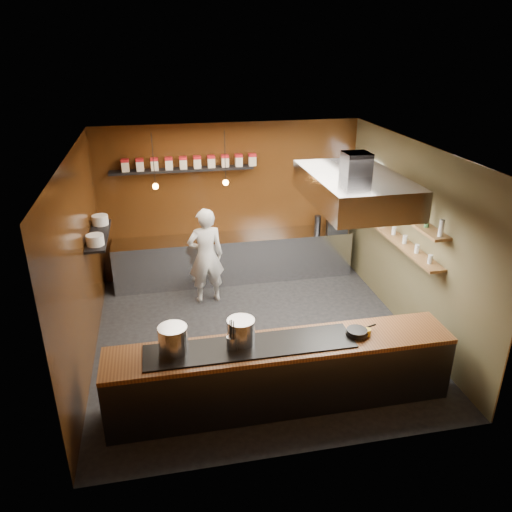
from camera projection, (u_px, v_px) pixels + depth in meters
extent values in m
plane|color=black|center=(256.00, 337.00, 8.01)|extent=(5.00, 5.00, 0.00)
plane|color=black|center=(231.00, 201.00, 9.65)|extent=(5.00, 0.00, 5.00)
plane|color=black|center=(81.00, 265.00, 6.96)|extent=(0.00, 5.00, 5.00)
plane|color=brown|center=(412.00, 239.00, 7.86)|extent=(0.00, 5.00, 5.00)
plane|color=silver|center=(256.00, 150.00, 6.80)|extent=(5.00, 5.00, 0.00)
plane|color=white|center=(368.00, 186.00, 9.22)|extent=(0.00, 1.00, 1.00)
cube|color=silver|center=(234.00, 258.00, 9.78)|extent=(4.60, 0.65, 0.90)
cube|color=#38383D|center=(281.00, 376.00, 6.40)|extent=(4.40, 0.70, 0.86)
cube|color=brown|center=(282.00, 346.00, 6.22)|extent=(4.40, 0.72, 0.06)
cube|color=black|center=(250.00, 346.00, 6.13)|extent=(2.60, 0.55, 0.02)
cube|color=black|center=(182.00, 170.00, 9.08)|extent=(2.60, 0.26, 0.04)
cube|color=black|center=(99.00, 235.00, 7.86)|extent=(0.30, 1.40, 0.04)
cube|color=brown|center=(397.00, 208.00, 7.93)|extent=(0.26, 2.80, 0.04)
cube|color=brown|center=(393.00, 236.00, 8.12)|extent=(0.26, 2.80, 0.04)
cube|color=#38383D|center=(356.00, 163.00, 6.74)|extent=(0.35, 0.35, 0.30)
cube|color=silver|center=(354.00, 189.00, 6.88)|extent=(1.20, 2.00, 0.40)
cube|color=white|center=(353.00, 203.00, 6.97)|extent=(1.00, 1.80, 0.02)
cylinder|color=black|center=(153.00, 160.00, 8.26)|extent=(0.01, 0.01, 0.90)
sphere|color=orange|center=(156.00, 186.00, 8.44)|extent=(0.10, 0.10, 0.10)
cylinder|color=black|center=(225.00, 157.00, 8.47)|extent=(0.01, 0.01, 0.90)
sphere|color=orange|center=(226.00, 183.00, 8.66)|extent=(0.10, 0.10, 0.10)
cube|color=beige|center=(125.00, 167.00, 8.86)|extent=(0.13, 0.13, 0.17)
cube|color=#B5161D|center=(125.00, 161.00, 8.81)|extent=(0.13, 0.13, 0.05)
cube|color=beige|center=(140.00, 166.00, 8.90)|extent=(0.13, 0.13, 0.17)
cube|color=#B5161D|center=(139.00, 160.00, 8.86)|extent=(0.13, 0.13, 0.05)
cube|color=beige|center=(155.00, 165.00, 8.95)|extent=(0.13, 0.13, 0.17)
cube|color=#B5161D|center=(154.00, 159.00, 8.91)|extent=(0.13, 0.13, 0.05)
cube|color=beige|center=(169.00, 165.00, 9.00)|extent=(0.13, 0.13, 0.17)
cube|color=#B5161D|center=(169.00, 159.00, 8.95)|extent=(0.13, 0.13, 0.05)
cube|color=beige|center=(183.00, 164.00, 9.04)|extent=(0.13, 0.13, 0.17)
cube|color=#B5161D|center=(183.00, 158.00, 9.00)|extent=(0.14, 0.13, 0.05)
cube|color=beige|center=(197.00, 163.00, 9.09)|extent=(0.13, 0.13, 0.17)
cube|color=#B5161D|center=(197.00, 157.00, 9.04)|extent=(0.14, 0.13, 0.05)
cube|color=beige|center=(211.00, 163.00, 9.14)|extent=(0.13, 0.13, 0.17)
cube|color=#B5161D|center=(211.00, 157.00, 9.09)|extent=(0.14, 0.13, 0.05)
cube|color=beige|center=(225.00, 162.00, 9.18)|extent=(0.13, 0.13, 0.17)
cube|color=#B5161D|center=(225.00, 156.00, 9.14)|extent=(0.14, 0.13, 0.05)
cube|color=beige|center=(239.00, 162.00, 9.23)|extent=(0.13, 0.13, 0.17)
cube|color=#B5161D|center=(239.00, 156.00, 9.18)|extent=(0.14, 0.13, 0.05)
cube|color=beige|center=(252.00, 161.00, 9.27)|extent=(0.13, 0.13, 0.17)
cube|color=#B5161D|center=(252.00, 155.00, 9.23)|extent=(0.14, 0.13, 0.05)
cylinder|color=white|center=(95.00, 240.00, 7.42)|extent=(0.26, 0.26, 0.16)
cylinder|color=white|center=(100.00, 220.00, 8.22)|extent=(0.26, 0.26, 0.16)
cylinder|color=silver|center=(441.00, 228.00, 6.71)|extent=(0.06, 0.06, 0.24)
cylinder|color=#2D5933|center=(427.00, 219.00, 7.04)|extent=(0.06, 0.06, 0.24)
cylinder|color=#8C601E|center=(415.00, 211.00, 7.38)|extent=(0.06, 0.06, 0.24)
cylinder|color=silver|center=(403.00, 203.00, 7.71)|extent=(0.06, 0.06, 0.24)
cylinder|color=#2D5933|center=(392.00, 196.00, 8.04)|extent=(0.06, 0.06, 0.24)
cylinder|color=#8C601E|center=(383.00, 190.00, 8.38)|extent=(0.06, 0.06, 0.24)
cylinder|color=silver|center=(373.00, 184.00, 8.71)|extent=(0.06, 0.06, 0.24)
cylinder|color=#2D5933|center=(365.00, 179.00, 9.04)|extent=(0.06, 0.06, 0.24)
cylinder|color=silver|center=(430.00, 259.00, 7.06)|extent=(0.07, 0.07, 0.13)
cylinder|color=silver|center=(417.00, 249.00, 7.40)|extent=(0.07, 0.07, 0.13)
cylinder|color=silver|center=(405.00, 239.00, 7.74)|extent=(0.07, 0.07, 0.13)
cylinder|color=silver|center=(394.00, 231.00, 8.09)|extent=(0.07, 0.07, 0.13)
cylinder|color=silver|center=(384.00, 223.00, 8.43)|extent=(0.07, 0.07, 0.13)
cylinder|color=silver|center=(374.00, 216.00, 8.78)|extent=(0.07, 0.07, 0.13)
cylinder|color=silver|center=(366.00, 209.00, 9.12)|extent=(0.07, 0.07, 0.13)
cylinder|color=silver|center=(173.00, 340.00, 5.94)|extent=(0.41, 0.41, 0.34)
cylinder|color=silver|center=(241.00, 331.00, 6.13)|extent=(0.39, 0.39, 0.32)
cylinder|color=silver|center=(232.00, 343.00, 6.03)|extent=(0.14, 0.14, 0.18)
cylinder|color=black|center=(357.00, 333.00, 6.35)|extent=(0.28, 0.28, 0.04)
cylinder|color=black|center=(357.00, 331.00, 6.34)|extent=(0.26, 0.26, 0.04)
cylinder|color=black|center=(370.00, 326.00, 6.44)|extent=(0.18, 0.08, 0.02)
cylinder|color=yellow|center=(367.00, 332.00, 6.36)|extent=(0.12, 0.12, 0.09)
cube|color=black|center=(337.00, 219.00, 9.94)|extent=(0.47, 0.46, 0.40)
imported|color=white|center=(206.00, 256.00, 8.79)|extent=(0.68, 0.48, 1.76)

